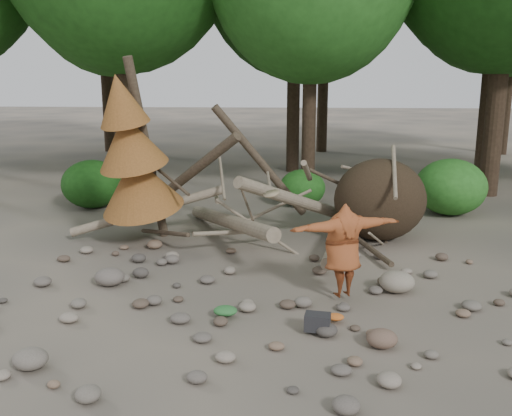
{
  "coord_description": "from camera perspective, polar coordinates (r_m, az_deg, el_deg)",
  "views": [
    {
      "loc": [
        0.47,
        -9.23,
        3.94
      ],
      "look_at": [
        -0.21,
        1.5,
        1.4
      ],
      "focal_mm": 40.0,
      "sensor_mm": 36.0,
      "label": 1
    }
  ],
  "objects": [
    {
      "name": "boulder_mid_right",
      "position": [
        10.91,
        13.91,
        -7.17
      ],
      "size": [
        0.66,
        0.59,
        0.39
      ],
      "primitive_type": "ellipsoid",
      "color": "gray",
      "rests_on": "ground"
    },
    {
      "name": "bush_mid",
      "position": [
        17.36,
        4.65,
        2.02
      ],
      "size": [
        1.4,
        1.4,
        1.12
      ],
      "primitive_type": "ellipsoid",
      "color": "#25661D",
      "rests_on": "ground"
    },
    {
      "name": "boulder_front_left",
      "position": [
        8.61,
        -21.64,
        -13.84
      ],
      "size": [
        0.49,
        0.44,
        0.29
      ],
      "primitive_type": "ellipsoid",
      "color": "#6E665C",
      "rests_on": "ground"
    },
    {
      "name": "bush_left",
      "position": [
        17.77,
        -16.08,
        2.32
      ],
      "size": [
        1.8,
        1.8,
        1.44
      ],
      "primitive_type": "ellipsoid",
      "color": "#1B5015",
      "rests_on": "ground"
    },
    {
      "name": "dead_conifer",
      "position": [
        13.23,
        -12.19,
        5.05
      ],
      "size": [
        2.06,
        2.16,
        4.35
      ],
      "color": "#4C3F30",
      "rests_on": "ground"
    },
    {
      "name": "ground",
      "position": [
        10.04,
        0.66,
        -9.8
      ],
      "size": [
        120.0,
        120.0,
        0.0
      ],
      "primitive_type": "plane",
      "color": "#514C44",
      "rests_on": "ground"
    },
    {
      "name": "cloth_green",
      "position": [
        9.59,
        -3.08,
        -10.49
      ],
      "size": [
        0.4,
        0.33,
        0.15
      ],
      "primitive_type": "ellipsoid",
      "color": "#2A6B31",
      "rests_on": "ground"
    },
    {
      "name": "backpack",
      "position": [
        9.07,
        6.16,
        -11.61
      ],
      "size": [
        0.43,
        0.32,
        0.26
      ],
      "primitive_type": "cube",
      "rotation": [
        0.0,
        0.0,
        -0.15
      ],
      "color": "black",
      "rests_on": "ground"
    },
    {
      "name": "deadfall_pile",
      "position": [
        13.88,
        9.95,
        0.65
      ],
      "size": [
        8.55,
        5.24,
        3.3
      ],
      "color": "#332619",
      "rests_on": "ground"
    },
    {
      "name": "bush_right",
      "position": [
        17.14,
        18.89,
        2.01
      ],
      "size": [
        2.0,
        2.0,
        1.6
      ],
      "primitive_type": "ellipsoid",
      "color": "#2F7825",
      "rests_on": "ground"
    },
    {
      "name": "boulder_front_right",
      "position": [
        8.8,
        12.49,
        -12.62
      ],
      "size": [
        0.46,
        0.41,
        0.28
      ],
      "primitive_type": "ellipsoid",
      "color": "brown",
      "rests_on": "ground"
    },
    {
      "name": "frisbee_thrower",
      "position": [
        10.14,
        8.69,
        -4.17
      ],
      "size": [
        2.51,
        1.29,
        1.91
      ],
      "color": "#944521",
      "rests_on": "ground"
    },
    {
      "name": "boulder_mid_left",
      "position": [
        11.27,
        -14.43,
        -6.68
      ],
      "size": [
        0.57,
        0.51,
        0.34
      ],
      "primitive_type": "ellipsoid",
      "color": "#685F57",
      "rests_on": "ground"
    },
    {
      "name": "cloth_orange",
      "position": [
        9.5,
        7.94,
        -11.01
      ],
      "size": [
        0.28,
        0.23,
        0.1
      ],
      "primitive_type": "ellipsoid",
      "color": "#C45E21",
      "rests_on": "ground"
    }
  ]
}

